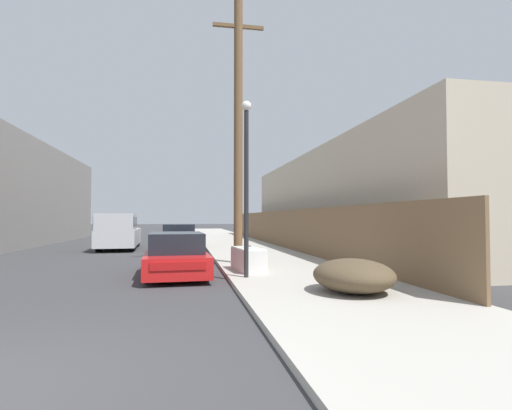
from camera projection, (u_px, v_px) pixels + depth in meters
name	position (u px, v px, depth m)	size (l,w,h in m)	color
sidewalk_curb	(231.00, 241.00, 27.73)	(4.20, 63.00, 0.12)	#ADA89E
discarded_fridge	(248.00, 259.00, 11.68)	(0.85, 1.73, 0.69)	silver
parked_sports_car_red	(176.00, 256.00, 11.66)	(1.91, 4.74, 1.24)	red
car_parked_mid	(179.00, 237.00, 21.62)	(1.93, 4.39, 1.33)	black
pickup_truck	(119.00, 232.00, 20.96)	(2.19, 5.81, 1.89)	silver
utility_pole	(238.00, 127.00, 13.91)	(1.80, 0.30, 9.21)	brown
street_lamp	(246.00, 174.00, 10.43)	(0.26, 0.26, 4.62)	#232326
brush_pile	(353.00, 275.00, 8.28)	(1.63, 1.96, 0.69)	brown
wooden_fence	(273.00, 228.00, 23.71)	(0.08, 34.15, 1.93)	brown
building_right_house	(357.00, 202.00, 21.63)	(6.00, 23.41, 5.06)	beige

